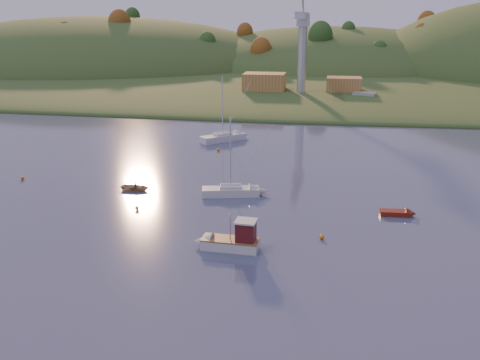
% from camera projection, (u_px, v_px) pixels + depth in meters
% --- Properties ---
extents(far_shore, '(620.00, 220.00, 1.50)m').
position_uv_depth(far_shore, '(311.00, 66.00, 244.04)').
color(far_shore, '#324A1D').
rests_on(far_shore, ground).
extents(shore_slope, '(640.00, 150.00, 7.00)m').
position_uv_depth(shore_slope, '(303.00, 83.00, 182.78)').
color(shore_slope, '#324A1D').
rests_on(shore_slope, ground).
extents(hill_left, '(170.00, 140.00, 44.00)m').
position_uv_depth(hill_left, '(98.00, 69.00, 230.31)').
color(hill_left, '#324A1D').
rests_on(hill_left, ground).
extents(hill_center, '(140.00, 120.00, 36.00)m').
position_uv_depth(hill_center, '(333.00, 71.00, 223.58)').
color(hill_center, '#324A1D').
rests_on(hill_center, ground).
extents(hillside_trees, '(280.00, 50.00, 32.00)m').
position_uv_depth(hillside_trees, '(306.00, 77.00, 201.63)').
color(hillside_trees, '#1D491A').
rests_on(hillside_trees, ground).
extents(wharf, '(42.00, 16.00, 2.40)m').
position_uv_depth(wharf, '(312.00, 97.00, 141.10)').
color(wharf, slate).
rests_on(wharf, ground).
extents(shed_west, '(11.00, 8.00, 4.80)m').
position_uv_depth(shed_west, '(264.00, 82.00, 143.09)').
color(shed_west, '#A07135').
rests_on(shed_west, wharf).
extents(shed_east, '(9.00, 7.00, 4.00)m').
position_uv_depth(shed_east, '(344.00, 85.00, 140.75)').
color(shed_east, '#A07135').
rests_on(shed_east, wharf).
extents(dock_crane, '(3.20, 28.00, 20.30)m').
position_uv_depth(dock_crane, '(302.00, 35.00, 133.51)').
color(dock_crane, '#B7B7BC').
rests_on(dock_crane, wharf).
extents(fishing_boat, '(6.62, 2.39, 4.16)m').
position_uv_depth(fishing_boat, '(226.00, 240.00, 51.66)').
color(fishing_boat, silver).
rests_on(fishing_boat, ground).
extents(sailboat_near, '(7.87, 7.49, 11.60)m').
position_uv_depth(sailboat_near, '(223.00, 137.00, 96.69)').
color(sailboat_near, silver).
rests_on(sailboat_near, ground).
extents(sailboat_far, '(7.46, 3.66, 9.94)m').
position_uv_depth(sailboat_far, '(231.00, 190.00, 67.27)').
color(sailboat_far, silver).
rests_on(sailboat_far, ground).
extents(canoe, '(3.94, 2.89, 0.79)m').
position_uv_depth(canoe, '(135.00, 187.00, 69.46)').
color(canoe, tan).
rests_on(canoe, ground).
extents(paddler, '(0.36, 0.53, 1.40)m').
position_uv_depth(paddler, '(135.00, 185.00, 69.37)').
color(paddler, black).
rests_on(paddler, ground).
extents(red_tender, '(4.10, 1.62, 1.37)m').
position_uv_depth(red_tender, '(402.00, 213.00, 60.51)').
color(red_tender, '#631C0E').
rests_on(red_tender, ground).
extents(work_vessel, '(13.87, 8.16, 3.36)m').
position_uv_depth(work_vessel, '(364.00, 101.00, 135.20)').
color(work_vessel, '#515C6A').
rests_on(work_vessel, ground).
extents(buoy_1, '(0.50, 0.50, 0.50)m').
position_uv_depth(buoy_1, '(322.00, 237.00, 54.12)').
color(buoy_1, orange).
rests_on(buoy_1, ground).
extents(buoy_2, '(0.50, 0.50, 0.50)m').
position_uv_depth(buoy_2, '(22.00, 178.00, 73.88)').
color(buoy_2, orange).
rests_on(buoy_2, ground).
extents(buoy_3, '(0.50, 0.50, 0.50)m').
position_uv_depth(buoy_3, '(218.00, 149.00, 89.73)').
color(buoy_3, orange).
rests_on(buoy_3, ground).
extents(buoy_4, '(0.50, 0.50, 0.50)m').
position_uv_depth(buoy_4, '(137.00, 208.00, 62.32)').
color(buoy_4, orange).
rests_on(buoy_4, ground).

